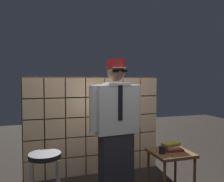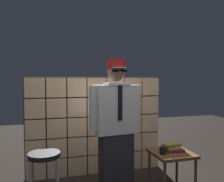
% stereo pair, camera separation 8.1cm
% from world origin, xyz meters
% --- Properties ---
extents(glass_block_wall, '(2.21, 0.10, 1.58)m').
position_xyz_m(glass_block_wall, '(0.00, 1.42, 0.77)').
color(glass_block_wall, '#E0B78C').
rests_on(glass_block_wall, ground).
extents(standing_person, '(0.71, 0.33, 1.77)m').
position_xyz_m(standing_person, '(0.07, 0.52, 0.92)').
color(standing_person, '#28282D').
rests_on(standing_person, ground).
extents(bar_stool, '(0.34, 0.34, 0.74)m').
position_xyz_m(bar_stool, '(-0.80, 0.32, 0.55)').
color(bar_stool, black).
rests_on(bar_stool, ground).
extents(side_table, '(0.52, 0.52, 0.55)m').
position_xyz_m(side_table, '(0.83, 0.49, 0.48)').
color(side_table, brown).
rests_on(side_table, ground).
extents(book_stack, '(0.28, 0.22, 0.10)m').
position_xyz_m(book_stack, '(0.87, 0.53, 0.60)').
color(book_stack, maroon).
rests_on(book_stack, side_table).
extents(coffee_mug, '(0.13, 0.08, 0.09)m').
position_xyz_m(coffee_mug, '(0.68, 0.45, 0.60)').
color(coffee_mug, black).
rests_on(coffee_mug, side_table).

